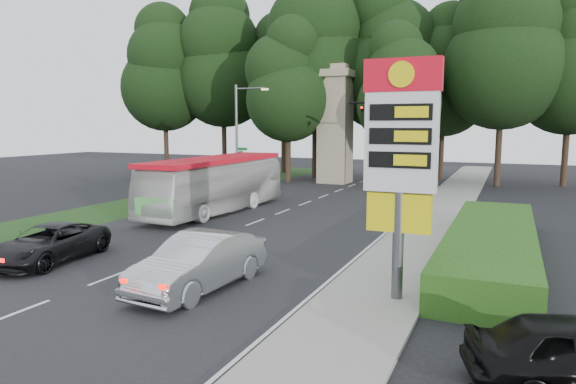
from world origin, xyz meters
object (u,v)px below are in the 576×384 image
at_px(streetlight_signs, 239,133).
at_px(suv_charcoal, 48,244).
at_px(transit_bus, 216,185).
at_px(monument, 335,124).
at_px(sedan_silver, 199,262).
at_px(gas_station_pylon, 401,147).
at_px(traffic_signal_mast, 413,130).

bearing_deg(streetlight_signs, suv_charcoal, -80.60).
height_order(transit_bus, suv_charcoal, transit_bus).
height_order(monument, sedan_silver, monument).
xyz_separation_m(gas_station_pylon, suv_charcoal, (-12.74, -0.83, -3.76)).
height_order(traffic_signal_mast, transit_bus, traffic_signal_mast).
xyz_separation_m(gas_station_pylon, transit_bus, (-12.70, 10.88, -2.86)).
height_order(gas_station_pylon, traffic_signal_mast, traffic_signal_mast).
bearing_deg(streetlight_signs, monument, 58.03).
bearing_deg(suv_charcoal, transit_bus, 82.37).
xyz_separation_m(traffic_signal_mast, streetlight_signs, (-12.67, -1.99, -0.23)).
xyz_separation_m(traffic_signal_mast, sedan_silver, (-2.30, -23.31, -3.82)).
relative_size(gas_station_pylon, traffic_signal_mast, 0.95).
height_order(streetlight_signs, suv_charcoal, streetlight_signs).
relative_size(sedan_silver, suv_charcoal, 1.05).
distance_m(streetlight_signs, suv_charcoal, 21.46).
relative_size(gas_station_pylon, transit_bus, 0.60).
relative_size(streetlight_signs, sedan_silver, 1.54).
height_order(gas_station_pylon, sedan_silver, gas_station_pylon).
bearing_deg(traffic_signal_mast, monument, 142.00).
bearing_deg(sedan_silver, suv_charcoal, -179.92).
xyz_separation_m(gas_station_pylon, sedan_silver, (-5.82, -1.30, -3.59)).
relative_size(traffic_signal_mast, suv_charcoal, 1.46).
xyz_separation_m(streetlight_signs, sedan_silver, (10.37, -21.32, -3.58)).
relative_size(transit_bus, sedan_silver, 2.20).
bearing_deg(gas_station_pylon, transit_bus, 139.43).
distance_m(traffic_signal_mast, suv_charcoal, 24.94).
relative_size(traffic_signal_mast, streetlight_signs, 0.90).
height_order(gas_station_pylon, monument, monument).
relative_size(traffic_signal_mast, transit_bus, 0.63).
bearing_deg(transit_bus, traffic_signal_mast, 52.78).
height_order(sedan_silver, suv_charcoal, sedan_silver).
height_order(traffic_signal_mast, sedan_silver, traffic_signal_mast).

